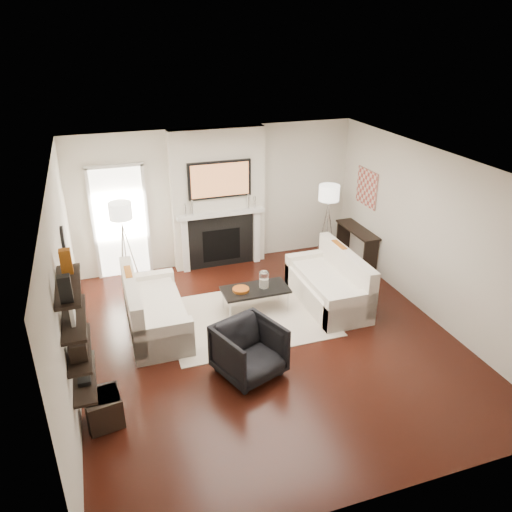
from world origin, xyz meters
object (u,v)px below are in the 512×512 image
object	(u,v)px
loveseat_left_base	(157,318)
coffee_table	(255,290)
lamp_right_shade	(329,193)
ottoman_near	(104,407)
loveseat_right_base	(327,292)
lamp_left_shade	(120,211)
armchair	(249,348)

from	to	relation	value
loveseat_left_base	coffee_table	size ratio (longest dim) A/B	1.64
lamp_right_shade	ottoman_near	world-z (taller)	lamp_right_shade
loveseat_left_base	ottoman_near	size ratio (longest dim) A/B	4.50
loveseat_right_base	lamp_left_shade	size ratio (longest dim) A/B	4.50
armchair	ottoman_near	size ratio (longest dim) A/B	2.06
armchair	lamp_left_shade	distance (m)	3.60
loveseat_left_base	lamp_right_shade	bearing A→B (deg)	21.83
loveseat_left_base	lamp_right_shade	xyz separation A→B (m)	(3.62, 1.45, 1.24)
lamp_left_shade	lamp_right_shade	distance (m)	3.91
coffee_table	lamp_left_shade	xyz separation A→B (m)	(-1.93, 1.63, 1.05)
loveseat_left_base	armchair	size ratio (longest dim) A/B	2.18
lamp_right_shade	lamp_left_shade	bearing A→B (deg)	176.60
armchair	lamp_left_shade	xyz separation A→B (m)	(-1.32, 3.19, 1.04)
coffee_table	lamp_right_shade	distance (m)	2.63
lamp_left_shade	loveseat_left_base	bearing A→B (deg)	-80.52
coffee_table	armchair	size ratio (longest dim) A/B	1.33
armchair	lamp_left_shade	bearing A→B (deg)	92.01
lamp_right_shade	ottoman_near	xyz separation A→B (m)	(-4.52, -3.26, -1.25)
coffee_table	lamp_right_shade	xyz separation A→B (m)	(1.97, 1.40, 1.05)
armchair	lamp_left_shade	world-z (taller)	lamp_left_shade
loveseat_right_base	armchair	size ratio (longest dim) A/B	2.18
coffee_table	lamp_right_shade	world-z (taller)	lamp_right_shade
loveseat_right_base	armchair	distance (m)	2.34
loveseat_right_base	loveseat_left_base	bearing A→B (deg)	178.09
lamp_right_shade	ottoman_near	distance (m)	5.71
loveseat_right_base	lamp_right_shade	xyz separation A→B (m)	(0.72, 1.55, 1.24)
armchair	lamp_right_shade	bearing A→B (deg)	28.39
loveseat_left_base	armchair	world-z (taller)	armchair
loveseat_left_base	ottoman_near	bearing A→B (deg)	-116.50
loveseat_left_base	ottoman_near	distance (m)	2.02
lamp_left_shade	ottoman_near	world-z (taller)	lamp_left_shade
loveseat_right_base	lamp_left_shade	xyz separation A→B (m)	(-3.18, 1.78, 1.24)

